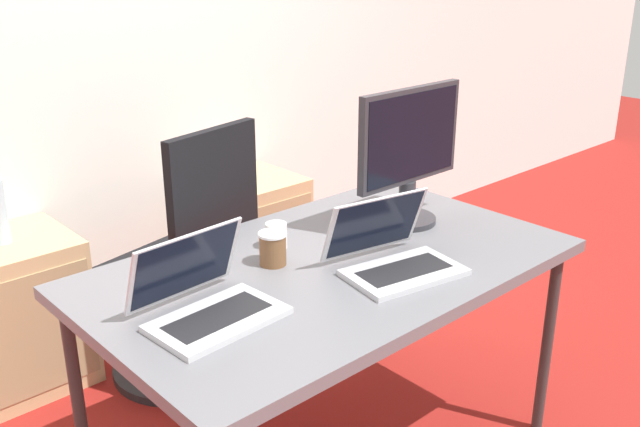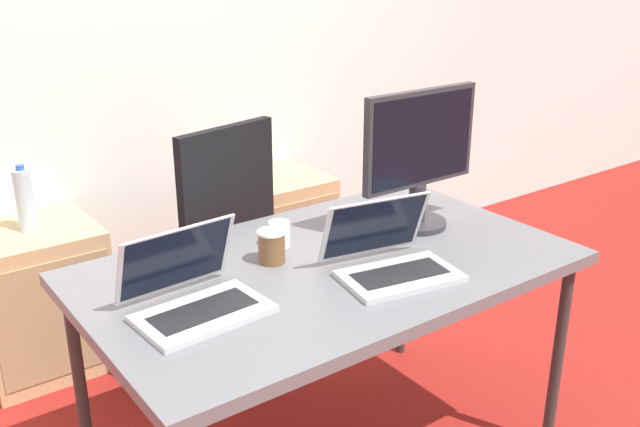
{
  "view_description": "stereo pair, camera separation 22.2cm",
  "coord_description": "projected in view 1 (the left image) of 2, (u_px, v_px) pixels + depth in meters",
  "views": [
    {
      "loc": [
        -1.4,
        -1.49,
        1.71
      ],
      "look_at": [
        0.0,
        0.05,
        0.92
      ],
      "focal_mm": 40.0,
      "sensor_mm": 36.0,
      "label": 1
    },
    {
      "loc": [
        -1.22,
        -1.63,
        1.71
      ],
      "look_at": [
        0.0,
        0.05,
        0.92
      ],
      "focal_mm": 40.0,
      "sensor_mm": 36.0,
      "label": 2
    }
  ],
  "objects": [
    {
      "name": "wall_back",
      "position": [
        98.0,
        46.0,
        3.08
      ],
      "size": [
        10.0,
        0.05,
        2.6
      ],
      "color": "white",
      "rests_on": "ground_plane"
    },
    {
      "name": "desk",
      "position": [
        330.0,
        276.0,
        2.26
      ],
      "size": [
        1.52,
        0.91,
        0.77
      ],
      "color": "slate",
      "rests_on": "ground_plane"
    },
    {
      "name": "office_chair",
      "position": [
        185.0,
        286.0,
        2.88
      ],
      "size": [
        0.57,
        0.61,
        1.09
      ],
      "color": "#232326",
      "rests_on": "ground_plane"
    },
    {
      "name": "cabinet_left",
      "position": [
        15.0,
        314.0,
        2.87
      ],
      "size": [
        0.5,
        0.45,
        0.63
      ],
      "color": "tan",
      "rests_on": "ground_plane"
    },
    {
      "name": "cabinet_right",
      "position": [
        248.0,
        239.0,
        3.61
      ],
      "size": [
        0.5,
        0.45,
        0.63
      ],
      "color": "tan",
      "rests_on": "ground_plane"
    },
    {
      "name": "laptop_left",
      "position": [
        206.0,
        300.0,
        1.9
      ],
      "size": [
        0.36,
        0.31,
        0.22
      ],
      "color": "silver",
      "rests_on": "desk"
    },
    {
      "name": "laptop_right",
      "position": [
        394.0,
        256.0,
        2.17
      ],
      "size": [
        0.38,
        0.35,
        0.22
      ],
      "color": "silver",
      "rests_on": "desk"
    },
    {
      "name": "monitor",
      "position": [
        409.0,
        153.0,
        2.48
      ],
      "size": [
        0.48,
        0.21,
        0.49
      ],
      "color": "#2D2D33",
      "rests_on": "desk"
    },
    {
      "name": "coffee_cup_white",
      "position": [
        276.0,
        236.0,
        2.33
      ],
      "size": [
        0.07,
        0.07,
        0.09
      ],
      "color": "white",
      "rests_on": "desk"
    },
    {
      "name": "coffee_cup_brown",
      "position": [
        273.0,
        248.0,
        2.21
      ],
      "size": [
        0.09,
        0.09,
        0.11
      ],
      "color": "brown",
      "rests_on": "desk"
    }
  ]
}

